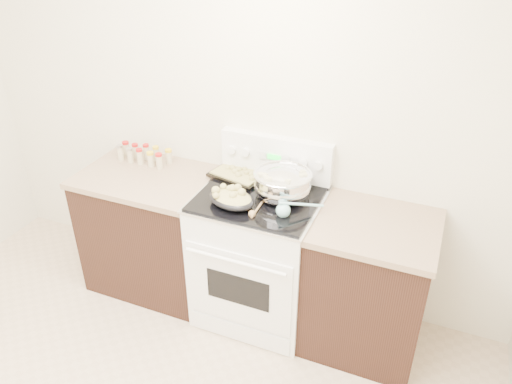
% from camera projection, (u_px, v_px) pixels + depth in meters
% --- Properties ---
extents(room_shell, '(4.10, 3.60, 2.75)m').
position_uv_depth(room_shell, '(8.00, 181.00, 1.71)').
color(room_shell, silver).
rests_on(room_shell, ground).
extents(counter_left, '(0.93, 0.67, 0.92)m').
position_uv_depth(counter_left, '(154.00, 230.00, 3.63)').
color(counter_left, black).
rests_on(counter_left, ground).
extents(counter_right, '(0.73, 0.67, 0.92)m').
position_uv_depth(counter_right, '(367.00, 284.00, 3.12)').
color(counter_right, black).
rests_on(counter_right, ground).
extents(kitchen_range, '(0.78, 0.73, 1.22)m').
position_uv_depth(kitchen_range, '(259.00, 254.00, 3.34)').
color(kitchen_range, white).
rests_on(kitchen_range, ground).
extents(mixing_bowl, '(0.46, 0.46, 0.21)m').
position_uv_depth(mixing_bowl, '(283.00, 184.00, 3.07)').
color(mixing_bowl, silver).
rests_on(mixing_bowl, kitchen_range).
extents(roasting_pan, '(0.35, 0.29, 0.11)m').
position_uv_depth(roasting_pan, '(231.00, 198.00, 2.99)').
color(roasting_pan, black).
rests_on(roasting_pan, kitchen_range).
extents(baking_sheet, '(0.40, 0.32, 0.06)m').
position_uv_depth(baking_sheet, '(239.00, 174.00, 3.32)').
color(baking_sheet, black).
rests_on(baking_sheet, kitchen_range).
extents(wooden_spoon, '(0.04, 0.28, 0.04)m').
position_uv_depth(wooden_spoon, '(255.00, 210.00, 2.94)').
color(wooden_spoon, '#A37B4A').
rests_on(wooden_spoon, kitchen_range).
extents(blue_ladle, '(0.25, 0.19, 0.11)m').
position_uv_depth(blue_ladle, '(285.00, 210.00, 2.90)').
color(blue_ladle, '#88C5CB').
rests_on(blue_ladle, kitchen_range).
extents(spice_jars, '(0.40, 0.15, 0.12)m').
position_uv_depth(spice_jars, '(144.00, 154.00, 3.54)').
color(spice_jars, '#BFB28C').
rests_on(spice_jars, counter_left).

